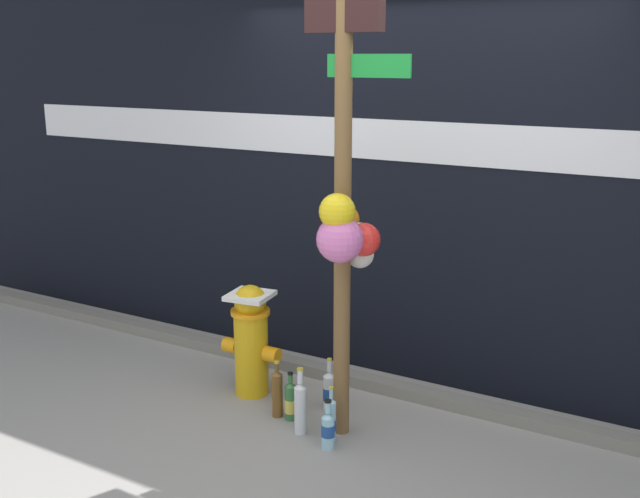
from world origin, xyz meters
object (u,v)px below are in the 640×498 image
bottle_3 (277,393)px  bottle_4 (291,401)px  fire_hydrant (251,337)px  bottle_1 (328,429)px  bottle_2 (331,420)px  memorial_post (346,196)px  bottle_0 (300,406)px  bottle_5 (329,390)px

bottle_3 → bottle_4: bottle_3 is taller
fire_hydrant → bottle_3: 0.45m
fire_hydrant → bottle_1: (0.79, -0.38, -0.27)m
fire_hydrant → bottle_1: bearing=-25.8°
fire_hydrant → bottle_2: fire_hydrant is taller
fire_hydrant → bottle_1: size_ratio=2.50×
fire_hydrant → bottle_4: bearing=-24.2°
bottle_1 → bottle_2: bottle_2 is taller
bottle_2 → bottle_3: 0.45m
memorial_post → bottle_3: 1.35m
bottle_0 → bottle_5: (-0.00, 0.36, -0.04)m
bottle_1 → bottle_5: 0.49m
bottle_0 → bottle_3: (-0.23, 0.11, -0.01)m
memorial_post → bottle_1: bearing=-88.0°
memorial_post → bottle_3: size_ratio=7.26×
bottle_1 → bottle_4: bottle_4 is taller
bottle_2 → bottle_5: bearing=120.7°
memorial_post → bottle_0: size_ratio=6.44×
memorial_post → bottle_2: size_ratio=7.87×
memorial_post → bottle_0: memorial_post is taller
memorial_post → fire_hydrant: (-0.79, 0.18, -1.04)m
bottle_0 → bottle_3: size_ratio=1.13×
bottle_2 → bottle_1: bearing=-71.4°
bottle_5 → bottle_4: bearing=-119.8°
bottle_3 → bottle_5: 0.34m
bottle_4 → bottle_3: bearing=-176.2°
bottle_2 → bottle_4: bearing=163.2°
memorial_post → bottle_1: size_ratio=8.86×
memorial_post → bottle_1: 1.33m
bottle_1 → bottle_4: (-0.37, 0.19, -0.00)m
bottle_0 → bottle_5: bearing=90.5°
memorial_post → bottle_0: 1.29m
fire_hydrant → bottle_5: (0.56, 0.05, -0.26)m
bottle_3 → memorial_post: bearing=2.5°
bottle_4 → bottle_5: (0.14, 0.24, 0.01)m
bottle_3 → bottle_2: bearing=-12.6°
bottle_0 → memorial_post: bearing=30.0°
memorial_post → fire_hydrant: size_ratio=3.55×
bottle_4 → bottle_5: bearing=60.2°
fire_hydrant → bottle_3: fire_hydrant is taller
memorial_post → bottle_0: bearing=-150.0°
bottle_3 → bottle_4: bearing=3.8°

